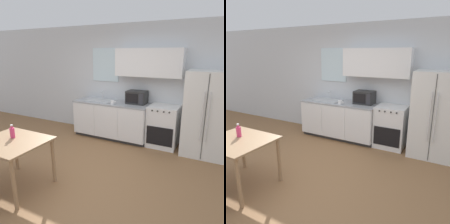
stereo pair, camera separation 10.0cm
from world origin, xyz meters
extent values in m
plane|color=olive|center=(0.00, 0.00, 0.00)|extent=(12.00, 12.00, 0.00)
cube|color=silver|center=(0.00, 2.26, 1.35)|extent=(12.00, 0.06, 2.70)
cube|color=silver|center=(-0.66, 2.22, 1.74)|extent=(0.71, 0.04, 0.80)
cube|color=white|center=(0.51, 2.07, 1.83)|extent=(1.51, 0.32, 0.62)
cube|color=#333333|center=(-0.31, 1.93, 0.04)|extent=(1.84, 0.60, 0.08)
cube|color=white|center=(-0.31, 1.90, 0.47)|extent=(1.84, 0.66, 0.78)
cube|color=white|center=(-0.93, 1.57, 0.47)|extent=(0.59, 0.01, 0.76)
cube|color=white|center=(-0.31, 1.57, 0.47)|extent=(0.59, 0.01, 0.76)
cube|color=white|center=(0.30, 1.57, 0.47)|extent=(0.59, 0.01, 0.76)
cube|color=#9EA0A5|center=(-0.31, 1.90, 0.87)|extent=(1.87, 0.68, 0.03)
cube|color=white|center=(0.94, 1.94, 0.46)|extent=(0.64, 0.58, 0.92)
cube|color=black|center=(0.94, 1.64, 0.32)|extent=(0.56, 0.01, 0.40)
cylinder|color=#262626|center=(0.76, 1.64, 0.87)|extent=(0.03, 0.02, 0.03)
cylinder|color=#262626|center=(0.88, 1.64, 0.87)|extent=(0.03, 0.02, 0.03)
cylinder|color=#262626|center=(1.00, 1.64, 0.87)|extent=(0.03, 0.02, 0.03)
cylinder|color=#262626|center=(1.12, 1.64, 0.87)|extent=(0.03, 0.02, 0.03)
cube|color=silver|center=(1.79, 1.89, 0.85)|extent=(0.84, 0.67, 1.71)
cube|color=#3F3F3F|center=(1.79, 1.55, 0.85)|extent=(0.01, 0.01, 1.65)
cylinder|color=silver|center=(1.74, 1.53, 0.89)|extent=(0.02, 0.02, 0.94)
cylinder|color=silver|center=(1.84, 1.53, 0.89)|extent=(0.02, 0.02, 0.94)
cube|color=#B7BABC|center=(-0.66, 1.90, 0.90)|extent=(0.68, 0.42, 0.02)
cylinder|color=silver|center=(-0.66, 2.07, 1.00)|extent=(0.02, 0.02, 0.19)
cylinder|color=silver|center=(-0.66, 2.00, 1.08)|extent=(0.02, 0.14, 0.02)
cube|color=#282828|center=(0.26, 2.03, 1.04)|extent=(0.45, 0.35, 0.30)
cube|color=black|center=(0.21, 1.85, 1.04)|extent=(0.29, 0.01, 0.21)
cube|color=#2D2D33|center=(0.43, 1.85, 1.04)|extent=(0.09, 0.01, 0.24)
cylinder|color=white|center=(-0.21, 1.71, 0.93)|extent=(0.09, 0.09, 0.09)
torus|color=white|center=(-0.13, 1.71, 0.94)|extent=(0.02, 0.07, 0.07)
cube|color=#997551|center=(-0.69, -0.66, 0.76)|extent=(0.99, 0.87, 0.03)
cylinder|color=#997551|center=(-0.25, -1.03, 0.37)|extent=(0.06, 0.06, 0.74)
cylinder|color=#997551|center=(-1.12, -0.28, 0.37)|extent=(0.06, 0.06, 0.74)
cylinder|color=#997551|center=(-0.25, -0.28, 0.37)|extent=(0.06, 0.06, 0.74)
cylinder|color=#DB386B|center=(-0.77, -0.57, 0.85)|extent=(0.07, 0.07, 0.16)
cylinder|color=#DB386B|center=(-0.77, -0.57, 0.94)|extent=(0.03, 0.03, 0.04)
cylinder|color=white|center=(-0.77, -0.57, 0.97)|extent=(0.04, 0.04, 0.02)
camera|label=1|loc=(2.02, -2.66, 2.04)|focal=35.00mm
camera|label=2|loc=(2.11, -2.62, 2.04)|focal=35.00mm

